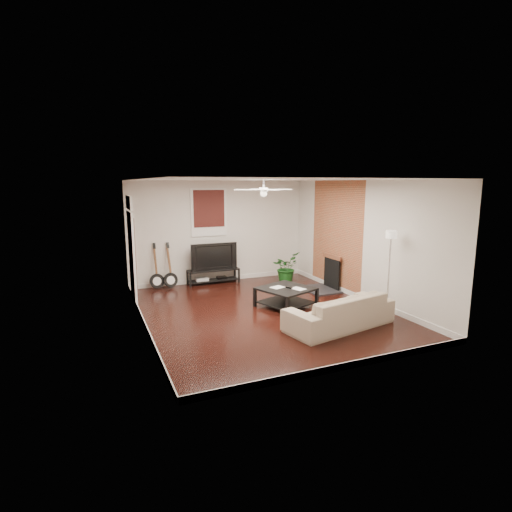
{
  "coord_description": "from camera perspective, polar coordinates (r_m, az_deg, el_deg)",
  "views": [
    {
      "loc": [
        -3.38,
        -7.57,
        2.73
      ],
      "look_at": [
        0.0,
        0.4,
        1.15
      ],
      "focal_mm": 28.06,
      "sensor_mm": 36.0,
      "label": 1
    }
  ],
  "objects": [
    {
      "name": "fireplace",
      "position": [
        10.47,
        9.86,
        -2.33
      ],
      "size": [
        0.8,
        1.1,
        0.92
      ],
      "primitive_type": "cube",
      "color": "black",
      "rests_on": "floor"
    },
    {
      "name": "coffee_table",
      "position": [
        9.0,
        4.26,
        -5.88
      ],
      "size": [
        1.34,
        1.34,
        0.44
      ],
      "primitive_type": "cube",
      "rotation": [
        0.0,
        0.0,
        0.36
      ],
      "color": "black",
      "rests_on": "floor"
    },
    {
      "name": "brick_accent",
      "position": [
        10.47,
        11.34,
        2.84
      ],
      "size": [
        0.02,
        2.2,
        2.8
      ],
      "primitive_type": "cube",
      "color": "#A95836",
      "rests_on": "floor"
    },
    {
      "name": "ceiling_fan",
      "position": [
        8.29,
        1.09,
        9.45
      ],
      "size": [
        1.24,
        1.24,
        0.32
      ],
      "primitive_type": null,
      "color": "white",
      "rests_on": "ceiling"
    },
    {
      "name": "tv_stand",
      "position": [
        11.1,
        -6.09,
        -2.9
      ],
      "size": [
        1.43,
        0.38,
        0.4
      ],
      "primitive_type": "cube",
      "color": "black",
      "rests_on": "floor"
    },
    {
      "name": "guitar_left",
      "position": [
        10.65,
        -14.03,
        -1.44
      ],
      "size": [
        0.4,
        0.3,
        1.23
      ],
      "primitive_type": null,
      "rotation": [
        0.0,
        0.0,
        0.1
      ],
      "color": "black",
      "rests_on": "floor"
    },
    {
      "name": "floor_lamp",
      "position": [
        8.56,
        18.42,
        -2.5
      ],
      "size": [
        0.35,
        0.35,
        1.81
      ],
      "primitive_type": null,
      "rotation": [
        0.0,
        0.0,
        0.19
      ],
      "color": "white",
      "rests_on": "floor"
    },
    {
      "name": "potted_plant",
      "position": [
        11.21,
        4.26,
        -1.6
      ],
      "size": [
        0.99,
        0.97,
        0.83
      ],
      "primitive_type": "imported",
      "rotation": [
        0.0,
        0.0,
        0.64
      ],
      "color": "#175019",
      "rests_on": "floor"
    },
    {
      "name": "guitar_right",
      "position": [
        10.68,
        -12.15,
        -1.33
      ],
      "size": [
        0.42,
        0.34,
        1.23
      ],
      "primitive_type": null,
      "rotation": [
        0.0,
        0.0,
        0.2
      ],
      "color": "black",
      "rests_on": "floor"
    },
    {
      "name": "sofa",
      "position": [
        7.89,
        11.84,
        -7.64
      ],
      "size": [
        2.34,
        1.27,
        0.65
      ],
      "primitive_type": "imported",
      "rotation": [
        0.0,
        0.0,
        3.33
      ],
      "color": "tan",
      "rests_on": "floor"
    },
    {
      "name": "room",
      "position": [
        8.39,
        1.07,
        1.23
      ],
      "size": [
        5.01,
        6.01,
        2.81
      ],
      "color": "black",
      "rests_on": "ground"
    },
    {
      "name": "tv",
      "position": [
        11.0,
        -6.17,
        0.01
      ],
      "size": [
        1.28,
        0.17,
        0.74
      ],
      "primitive_type": "imported",
      "color": "black",
      "rests_on": "tv_stand"
    },
    {
      "name": "window_back",
      "position": [
        11.01,
        -6.72,
        6.21
      ],
      "size": [
        1.0,
        0.06,
        1.3
      ],
      "primitive_type": "cube",
      "color": "black",
      "rests_on": "wall_back"
    },
    {
      "name": "door_left",
      "position": [
        9.63,
        -17.23,
        1.03
      ],
      "size": [
        0.08,
        1.0,
        2.5
      ],
      "primitive_type": "cube",
      "color": "white",
      "rests_on": "wall_left"
    }
  ]
}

